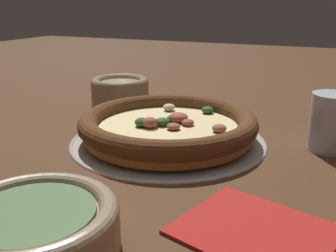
% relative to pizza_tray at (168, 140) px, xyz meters
% --- Properties ---
extents(ground_plane, '(3.00, 3.00, 0.00)m').
position_rel_pizza_tray_xyz_m(ground_plane, '(0.00, 0.00, -0.00)').
color(ground_plane, '#4C2D19').
extents(pizza_tray, '(0.32, 0.32, 0.01)m').
position_rel_pizza_tray_xyz_m(pizza_tray, '(0.00, 0.00, 0.00)').
color(pizza_tray, '#B7B2A8').
rests_on(pizza_tray, ground_plane).
extents(pizza, '(0.29, 0.29, 0.04)m').
position_rel_pizza_tray_xyz_m(pizza, '(0.00, 0.00, 0.02)').
color(pizza, '#A86B33').
rests_on(pizza, pizza_tray).
extents(bowl_near, '(0.13, 0.13, 0.06)m').
position_rel_pizza_tray_xyz_m(bowl_near, '(-0.19, 0.18, 0.03)').
color(bowl_near, '#9E8466').
rests_on(bowl_near, ground_plane).
extents(bowl_far, '(0.15, 0.15, 0.05)m').
position_rel_pizza_tray_xyz_m(bowl_far, '(0.01, -0.32, 0.02)').
color(bowl_far, '#9E8466').
rests_on(bowl_far, ground_plane).
extents(drinking_cup, '(0.07, 0.07, 0.09)m').
position_rel_pizza_tray_xyz_m(drinking_cup, '(0.24, 0.07, 0.04)').
color(drinking_cup, silver).
rests_on(drinking_cup, ground_plane).
extents(napkin, '(0.17, 0.16, 0.01)m').
position_rel_pizza_tray_xyz_m(napkin, '(0.18, -0.21, 0.00)').
color(napkin, '#B2231E').
rests_on(napkin, ground_plane).
extents(fork, '(0.17, 0.11, 0.00)m').
position_rel_pizza_tray_xyz_m(fork, '(0.23, -0.18, -0.00)').
color(fork, '#B7B7BC').
rests_on(fork, ground_plane).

